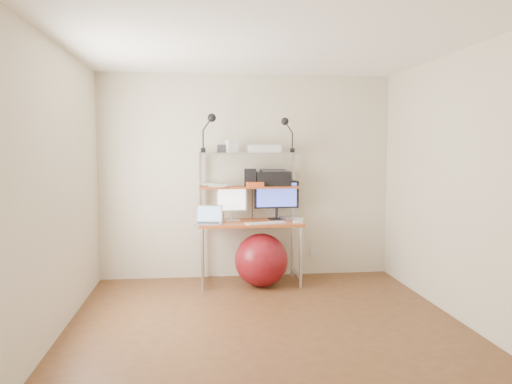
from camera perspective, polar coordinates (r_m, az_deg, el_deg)
room at (r=4.40m, az=1.25°, el=0.45°), size 3.60×3.60×3.60m
computer_desk at (r=5.92m, az=-0.77°, el=-1.25°), size 1.20×0.60×1.57m
wall_outlet at (r=6.43m, az=6.58°, el=-6.68°), size 0.08×0.01×0.12m
monitor_silver at (r=5.94m, az=-2.80°, el=-1.14°), size 0.38×0.17×0.42m
monitor_black at (r=6.05m, az=2.37°, el=-0.55°), size 0.55×0.17×0.55m
laptop at (r=5.73m, az=-5.38°, el=-3.20°), size 0.34×0.29×0.26m
keyboard at (r=5.73m, az=1.09°, el=-3.56°), size 0.48×0.25×0.01m
mouse at (r=5.80m, az=4.80°, el=-3.40°), size 0.10×0.07×0.03m
mac_mini at (r=6.03m, az=4.04°, el=-3.00°), size 0.27×0.27×0.04m
phone at (r=5.74m, az=-0.11°, el=-3.56°), size 0.08×0.14×0.01m
printer at (r=6.03m, az=1.90°, el=1.61°), size 0.42×0.29×0.20m
nas_cube at (r=5.98m, az=-0.67°, el=1.69°), size 0.15×0.15×0.21m
red_box at (r=5.87m, az=-0.12°, el=0.88°), size 0.20×0.14×0.05m
scanner at (r=5.97m, az=0.89°, el=4.99°), size 0.39×0.27×0.10m
box_white at (r=5.89m, az=-2.78°, el=5.24°), size 0.15×0.14×0.15m
box_grey at (r=5.93m, az=-3.98°, el=4.97°), size 0.10×0.10×0.09m
clip_lamp_left at (r=5.82m, az=-5.29°, el=7.74°), size 0.18×0.10×0.45m
clip_lamp_right at (r=5.92m, az=3.50°, el=7.42°), size 0.16×0.09×0.41m
exercise_ball at (r=5.83m, az=0.61°, el=-7.79°), size 0.62×0.62×0.62m
paper_stack at (r=5.94m, az=-4.51°, el=0.80°), size 0.44×0.42×0.03m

